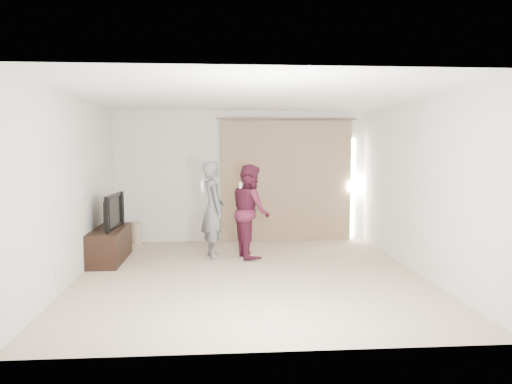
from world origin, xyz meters
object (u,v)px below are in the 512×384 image
tv (109,211)px  person_man (213,209)px  person_woman (251,211)px  tv_console (109,245)px

tv → person_man: 1.72m
person_woman → person_man: bearing=175.7°
person_man → person_woman: bearing=-4.3°
tv_console → tv: tv is taller
tv_console → person_woman: bearing=3.0°
person_man → person_woman: 0.64m
tv_console → person_woman: size_ratio=0.88×
person_man → person_woman: size_ratio=1.03×
tv_console → person_woman: 2.41m
tv_console → person_woman: person_woman is taller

